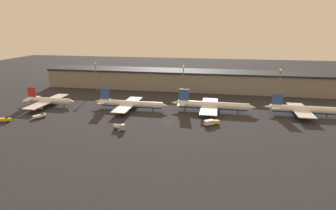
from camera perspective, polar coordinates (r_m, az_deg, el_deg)
The scene contains 13 objects.
ground at distance 139.60m, azimuth 0.10°, elevation -3.89°, with size 600.00×600.00×0.00m, color #26262B.
terminal_building at distance 212.96m, azimuth 3.81°, elevation 5.48°, with size 228.50×24.68×15.49m.
airplane_0 at distance 184.71m, azimuth -24.52°, elevation 0.85°, with size 36.36×36.68×11.73m.
airplane_1 at distance 162.63m, azimuth -8.25°, elevation 0.22°, with size 47.59×34.72×12.77m.
airplane_2 at distance 158.39m, azimuth 9.57°, elevation -0.14°, with size 50.43×35.62×13.26m.
airplane_3 at distance 167.94m, azimuth 27.31°, elevation -0.90°, with size 43.74×28.81×12.08m.
service_vehicle_0 at distance 165.98m, azimuth -32.21°, elevation -2.69°, with size 8.27×3.97×2.79m.
service_vehicle_1 at distance 163.07m, azimuth -26.15°, elevation -2.12°, with size 5.43×7.17×2.68m.
service_vehicle_2 at distance 131.26m, azimuth -10.54°, elevation -4.70°, with size 6.45×3.82×3.40m.
service_vehicle_3 at distance 137.24m, azimuth 9.36°, elevation -3.72°, with size 8.08×6.59×3.01m.
lamp_post_0 at distance 210.25m, azimuth -15.43°, elevation 6.68°, with size 1.80×1.80×22.77m.
lamp_post_1 at distance 191.46m, azimuth 3.34°, elevation 6.24°, with size 1.80×1.80×22.35m.
lamp_post_2 at distance 195.35m, azimuth 23.13°, elevation 5.03°, with size 1.80×1.80×21.73m.
Camera 1 is at (22.68, -128.71, 49.07)m, focal length 28.00 mm.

